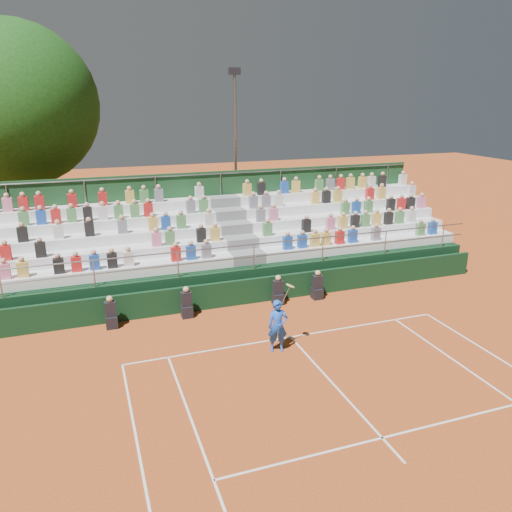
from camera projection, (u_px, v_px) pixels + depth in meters
name	position (u px, v px, depth m)	size (l,w,h in m)	color
ground	(291.00, 337.00, 16.70)	(90.00, 90.00, 0.00)	#AA491C
courtside_wall	(259.00, 290.00, 19.43)	(20.00, 0.15, 1.00)	black
line_officials	(227.00, 299.00, 18.59)	(8.31, 0.40, 1.19)	black
grandstand	(234.00, 252.00, 22.15)	(20.00, 5.20, 4.40)	black
tennis_player	(278.00, 326.00, 15.57)	(0.88, 0.55, 2.22)	blue
tree_east	(16.00, 105.00, 23.59)	(7.66, 7.66, 11.15)	#382014
floodlight_mast	(235.00, 145.00, 26.60)	(0.60, 0.25, 9.10)	gray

